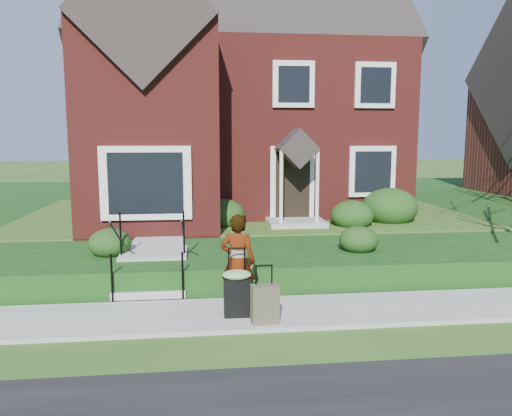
{
  "coord_description": "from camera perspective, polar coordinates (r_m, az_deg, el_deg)",
  "views": [
    {
      "loc": [
        -1.51,
        -8.35,
        3.12
      ],
      "look_at": [
        -0.33,
        2.0,
        1.63
      ],
      "focal_mm": 35.0,
      "sensor_mm": 36.0,
      "label": 1
    }
  ],
  "objects": [
    {
      "name": "ground",
      "position": [
        9.04,
        3.58,
        -12.05
      ],
      "size": [
        120.0,
        120.0,
        0.0
      ],
      "primitive_type": "plane",
      "color": "#2D5119",
      "rests_on": "ground"
    },
    {
      "name": "sidewalk",
      "position": [
        9.03,
        3.58,
        -11.81
      ],
      "size": [
        60.0,
        1.6,
        0.08
      ],
      "primitive_type": "cube",
      "color": "#9E9B93",
      "rests_on": "ground"
    },
    {
      "name": "terrace",
      "position": [
        20.22,
        9.35,
        0.02
      ],
      "size": [
        44.0,
        20.0,
        0.6
      ],
      "primitive_type": "cube",
      "color": "#113C10",
      "rests_on": "ground"
    },
    {
      "name": "walkway",
      "position": [
        13.62,
        -10.59,
        -2.53
      ],
      "size": [
        1.2,
        6.0,
        0.06
      ],
      "primitive_type": "cube",
      "color": "#9E9B93",
      "rests_on": "terrace"
    },
    {
      "name": "main_house",
      "position": [
        18.14,
        -2.44,
        14.92
      ],
      "size": [
        10.4,
        10.2,
        9.4
      ],
      "color": "maroon",
      "rests_on": "terrace"
    },
    {
      "name": "front_steps",
      "position": [
        10.58,
        -11.75,
        -6.5
      ],
      "size": [
        1.4,
        2.02,
        1.5
      ],
      "color": "#9E9B93",
      "rests_on": "ground"
    },
    {
      "name": "foundation_shrubs",
      "position": [
        13.84,
        2.66,
        -0.33
      ],
      "size": [
        9.6,
        4.78,
        1.15
      ],
      "color": "#163610",
      "rests_on": "terrace"
    },
    {
      "name": "woman",
      "position": [
        8.85,
        -2.09,
        -6.17
      ],
      "size": [
        0.71,
        0.57,
        1.71
      ],
      "primitive_type": "imported",
      "rotation": [
        0.0,
        0.0,
        2.85
      ],
      "color": "#999999",
      "rests_on": "sidewalk"
    },
    {
      "name": "suitcase_black",
      "position": [
        8.59,
        -2.19,
        -9.35
      ],
      "size": [
        0.49,
        0.4,
        1.18
      ],
      "rotation": [
        0.0,
        0.0,
        -0.01
      ],
      "color": "black",
      "rests_on": "sidewalk"
    },
    {
      "name": "suitcase_olive",
      "position": [
        8.32,
        1.02,
        -10.91
      ],
      "size": [
        0.46,
        0.29,
        0.96
      ],
      "rotation": [
        0.0,
        0.0,
        0.09
      ],
      "color": "brown",
      "rests_on": "sidewalk"
    }
  ]
}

